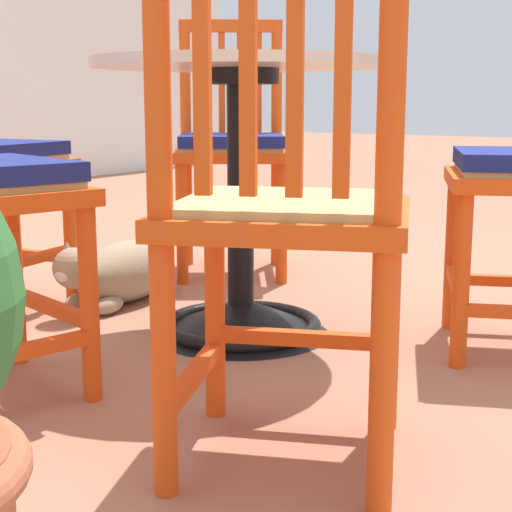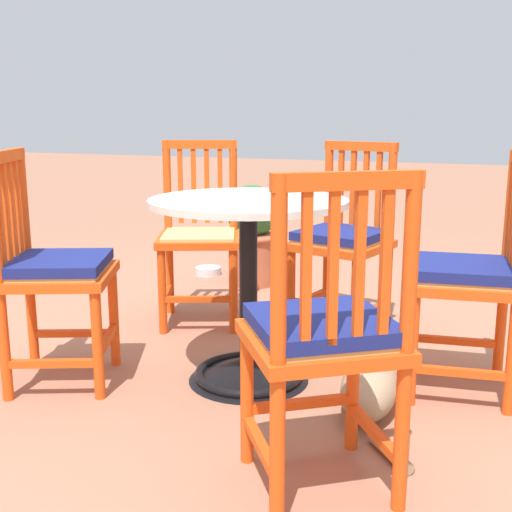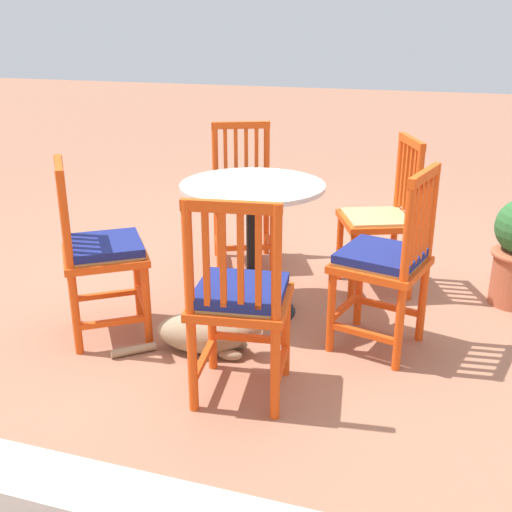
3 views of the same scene
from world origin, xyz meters
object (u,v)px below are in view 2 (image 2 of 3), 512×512
(orange_chair_tucked_in, at_px, (199,238))
(orange_chair_facing_out, at_px, (53,272))
(orange_chair_at_corner, at_px, (324,339))
(terracotta_planter, at_px, (252,232))
(cafe_table, at_px, (248,312))
(tabby_cat, at_px, (371,382))
(orange_chair_by_planter, at_px, (343,241))
(orange_chair_near_fence, at_px, (469,278))
(pet_water_bowl, at_px, (208,271))

(orange_chair_tucked_in, bearing_deg, orange_chair_facing_out, -10.92)
(orange_chair_at_corner, relative_size, terracotta_planter, 1.47)
(orange_chair_tucked_in, distance_m, orange_chair_facing_out, 0.93)
(cafe_table, bearing_deg, orange_chair_facing_out, -67.45)
(tabby_cat, height_order, terracotta_planter, terracotta_planter)
(orange_chair_by_planter, xyz_separation_m, orange_chair_near_fence, (0.52, 0.61, 0.00))
(orange_chair_near_fence, bearing_deg, orange_chair_facing_out, -71.81)
(orange_chair_tucked_in, xyz_separation_m, orange_chair_at_corner, (1.26, 1.00, 0.01))
(cafe_table, xyz_separation_m, tabby_cat, (0.07, 0.51, -0.19))
(tabby_cat, bearing_deg, cafe_table, -97.77)
(orange_chair_at_corner, distance_m, pet_water_bowl, 2.60)
(pet_water_bowl, bearing_deg, tabby_cat, 41.78)
(cafe_table, distance_m, orange_chair_by_planter, 0.77)
(tabby_cat, distance_m, pet_water_bowl, 2.13)
(orange_chair_near_fence, xyz_separation_m, tabby_cat, (0.27, -0.29, -0.35))
(orange_chair_facing_out, bearing_deg, orange_chair_by_planter, 138.76)
(orange_chair_tucked_in, distance_m, orange_chair_near_fence, 1.39)
(orange_chair_tucked_in, bearing_deg, orange_chair_near_fence, 72.49)
(cafe_table, xyz_separation_m, terracotta_planter, (-1.40, -0.55, 0.04))
(orange_chair_tucked_in, relative_size, orange_chair_near_fence, 1.00)
(orange_chair_near_fence, xyz_separation_m, pet_water_bowl, (-1.31, -1.71, -0.42))
(cafe_table, distance_m, orange_chair_at_corner, 0.82)
(orange_chair_near_fence, relative_size, terracotta_planter, 1.47)
(orange_chair_near_fence, bearing_deg, orange_chair_at_corner, -20.73)
(tabby_cat, bearing_deg, orange_chair_near_fence, 132.80)
(orange_chair_facing_out, relative_size, terracotta_planter, 1.47)
(orange_chair_tucked_in, height_order, orange_chair_facing_out, same)
(orange_chair_facing_out, distance_m, pet_water_bowl, 1.87)
(cafe_table, xyz_separation_m, orange_chair_at_corner, (0.64, 0.48, 0.16))
(cafe_table, relative_size, pet_water_bowl, 4.47)
(orange_chair_near_fence, bearing_deg, terracotta_planter, -131.52)
(tabby_cat, bearing_deg, orange_chair_tucked_in, -123.88)
(cafe_table, bearing_deg, orange_chair_near_fence, 104.24)
(orange_chair_near_fence, height_order, pet_water_bowl, orange_chair_near_fence)
(orange_chair_tucked_in, bearing_deg, cafe_table, 39.95)
(pet_water_bowl, bearing_deg, orange_chair_facing_out, 6.78)
(orange_chair_by_planter, relative_size, orange_chair_tucked_in, 1.00)
(orange_chair_facing_out, height_order, terracotta_planter, orange_chair_facing_out)
(orange_chair_facing_out, distance_m, orange_chair_near_fence, 1.58)
(orange_chair_facing_out, height_order, pet_water_bowl, orange_chair_facing_out)
(cafe_table, xyz_separation_m, orange_chair_facing_out, (0.29, -0.69, 0.16))
(orange_chair_tucked_in, bearing_deg, orange_chair_at_corner, 38.49)
(cafe_table, height_order, orange_chair_by_planter, orange_chair_by_planter)
(orange_chair_near_fence, relative_size, pet_water_bowl, 5.36)
(orange_chair_facing_out, bearing_deg, pet_water_bowl, -173.22)
(cafe_table, distance_m, pet_water_bowl, 1.79)
(orange_chair_near_fence, xyz_separation_m, terracotta_planter, (-1.19, -1.35, -0.12))
(orange_chair_by_planter, distance_m, orange_chair_at_corner, 1.39)
(orange_chair_at_corner, relative_size, pet_water_bowl, 5.36)
(orange_chair_facing_out, bearing_deg, orange_chair_at_corner, 73.38)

